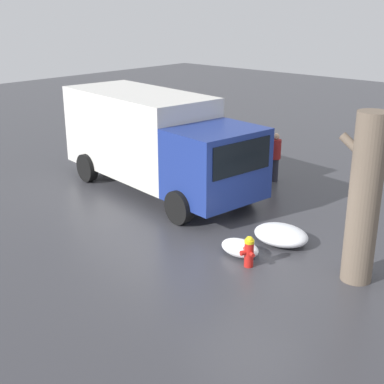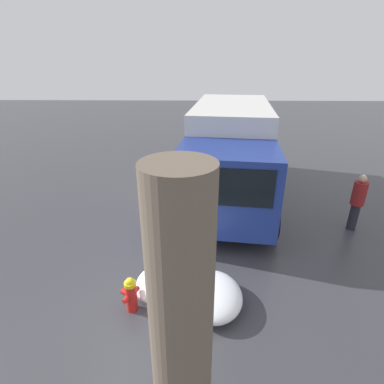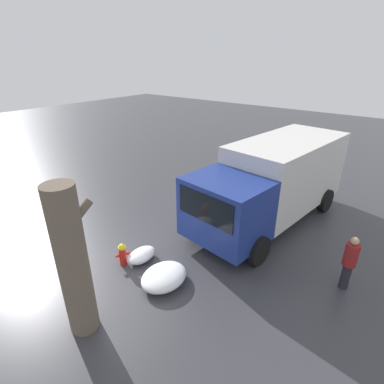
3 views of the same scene
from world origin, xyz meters
name	(u,v)px [view 3 (image 3 of 3)]	position (x,y,z in m)	size (l,w,h in m)	color
ground_plane	(124,264)	(0.00, 0.00, 0.00)	(60.00, 60.00, 0.00)	#38383D
fire_hydrant	(122,254)	(0.00, 0.00, 0.37)	(0.40, 0.34, 0.71)	red
tree_trunk	(73,263)	(-1.99, -1.03, 1.78)	(0.96, 0.63, 3.53)	#6B5B4C
delivery_truck	(274,179)	(5.22, -2.23, 1.59)	(7.22, 3.32, 2.91)	navy
pedestrian	(349,261)	(2.97, -5.37, 0.86)	(0.34, 0.34, 1.57)	#23232D
snow_pile_by_hydrant	(164,277)	(0.15, -1.49, 0.21)	(1.35, 1.09, 0.42)	white
snow_pile_curbside	(142,255)	(0.47, -0.29, 0.19)	(0.95, 0.60, 0.37)	white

